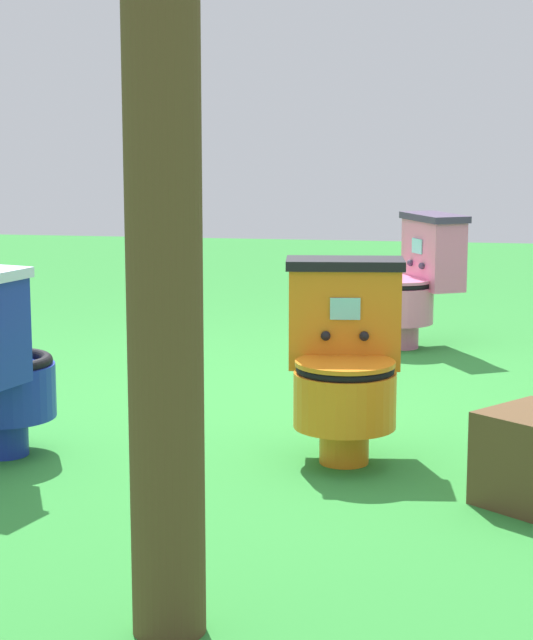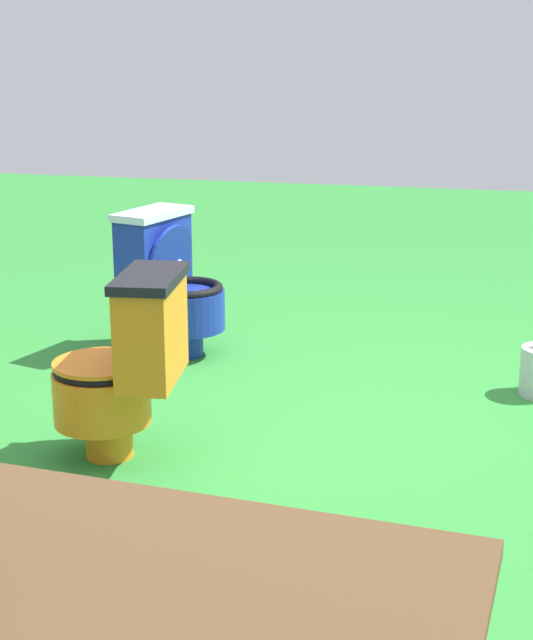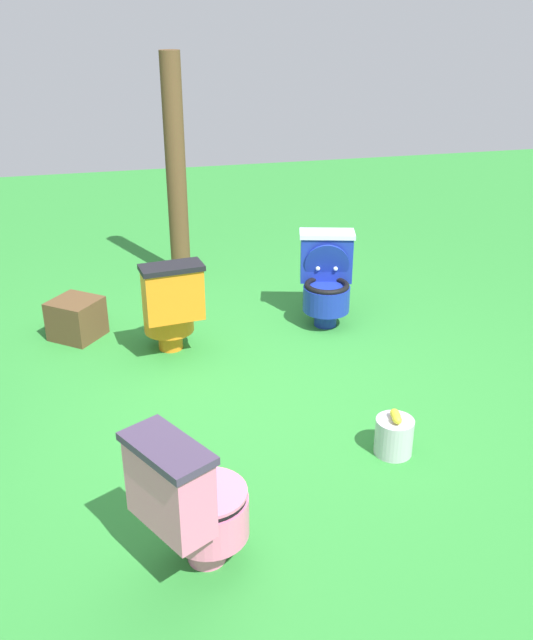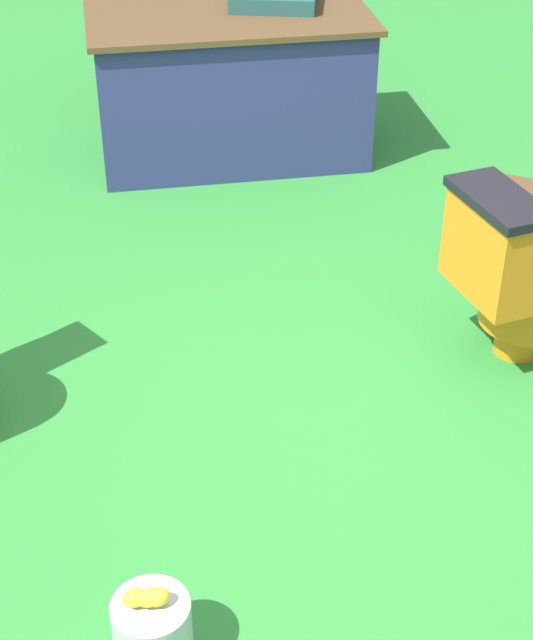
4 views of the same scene
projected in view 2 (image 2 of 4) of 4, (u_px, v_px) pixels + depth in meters
ground at (336, 438)px, 3.92m from camera, size 14.00×14.00×0.00m
toilet_orange at (124, 365)px, 3.64m from camera, size 0.54×0.46×0.73m
toilet_blue at (172, 282)px, 4.88m from camera, size 0.58×0.52×0.73m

